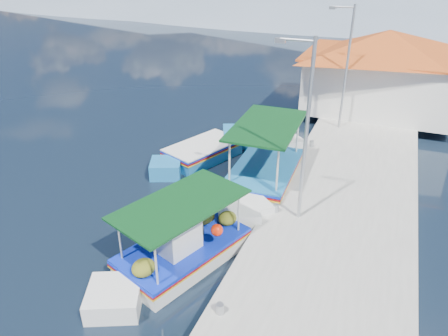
% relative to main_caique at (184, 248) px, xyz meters
% --- Properties ---
extents(ground, '(160.00, 160.00, 0.00)m').
position_rel_main_caique_xyz_m(ground, '(-1.73, 0.96, -0.45)').
color(ground, black).
rests_on(ground, ground).
extents(quay, '(5.00, 44.00, 0.50)m').
position_rel_main_caique_xyz_m(quay, '(4.17, 6.96, -0.20)').
color(quay, '#A7A49C').
rests_on(quay, ground).
extents(bollards, '(0.20, 17.20, 0.30)m').
position_rel_main_caique_xyz_m(bollards, '(2.07, 6.21, 0.20)').
color(bollards, '#A5A8AD').
rests_on(bollards, quay).
extents(main_caique, '(3.62, 6.71, 2.35)m').
position_rel_main_caique_xyz_m(main_caique, '(0.00, 0.00, 0.00)').
color(main_caique, silver).
rests_on(main_caique, ground).
extents(caique_green_canopy, '(2.53, 7.86, 2.94)m').
position_rel_main_caique_xyz_m(caique_green_canopy, '(0.86, 5.66, -0.01)').
color(caique_green_canopy, silver).
rests_on(caique_green_canopy, ground).
extents(caique_blue_hull, '(3.33, 5.90, 1.13)m').
position_rel_main_caique_xyz_m(caique_blue_hull, '(-2.52, 6.85, -0.15)').
color(caique_blue_hull, '#1A65A0').
rests_on(caique_blue_hull, ground).
extents(harbor_building, '(10.49, 10.49, 4.40)m').
position_rel_main_caique_xyz_m(harbor_building, '(4.47, 15.96, 2.32)').
color(harbor_building, silver).
rests_on(harbor_building, quay).
extents(lamp_post_near, '(1.21, 0.14, 6.00)m').
position_rel_main_caique_xyz_m(lamp_post_near, '(2.78, 2.96, 3.40)').
color(lamp_post_near, '#A5A8AD').
rests_on(lamp_post_near, quay).
extents(lamp_post_far, '(1.21, 0.14, 6.00)m').
position_rel_main_caique_xyz_m(lamp_post_far, '(2.78, 11.96, 3.40)').
color(lamp_post_far, '#A5A8AD').
rests_on(lamp_post_far, quay).
extents(mountain_ridge, '(171.40, 96.00, 5.50)m').
position_rel_main_caique_xyz_m(mountain_ridge, '(4.82, 56.96, 1.59)').
color(mountain_ridge, slate).
rests_on(mountain_ridge, ground).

